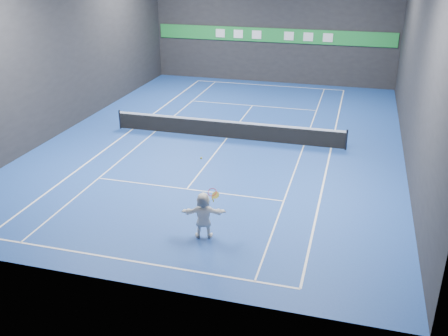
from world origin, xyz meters
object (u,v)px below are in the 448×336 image
(tennis_net, at_px, (227,129))
(tennis_racket, at_px, (213,194))
(player, at_px, (203,215))
(tennis_ball, at_px, (201,158))

(tennis_net, distance_m, tennis_racket, 10.07)
(player, xyz_separation_m, tennis_racket, (0.32, 0.05, 0.85))
(player, distance_m, tennis_net, 9.99)
(tennis_net, height_order, tennis_racket, tennis_racket)
(tennis_net, xyz_separation_m, tennis_racket, (2.16, -9.76, 1.15))
(tennis_racket, bearing_deg, tennis_net, 102.46)
(tennis_ball, height_order, tennis_racket, tennis_ball)
(tennis_net, bearing_deg, tennis_ball, -79.69)
(player, distance_m, tennis_ball, 2.10)
(tennis_ball, relative_size, tennis_net, 0.01)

